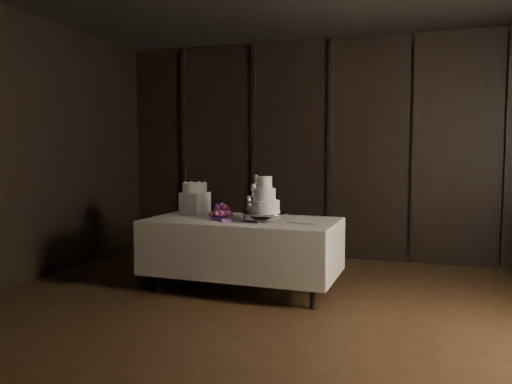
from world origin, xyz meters
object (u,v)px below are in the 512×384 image
Objects in this scene: wedding_cake at (262,198)px; small_cake at (195,188)px; bouquet at (221,213)px; display_table at (243,251)px; cake_stand at (265,217)px; box_pedestal at (195,203)px.

wedding_cake reaches higher than small_cake.
small_cake is (-0.42, 0.28, 0.24)m from bouquet.
display_table is at bearing 140.36° from wedding_cake.
bouquet is at bearing -33.80° from small_cake.
bouquet is at bearing -162.17° from display_table.
bouquet reaches higher than cake_stand.
box_pedestal is 0.96× the size of small_cake.
wedding_cake is at bearing -17.44° from display_table.
cake_stand is 1.78× the size of small_cake.
bouquet is at bearing -33.80° from box_pedestal.
small_cake is at bearing 162.95° from display_table.
bouquet is (-0.46, 0.02, -0.17)m from wedding_cake.
wedding_cake reaches higher than display_table.
box_pedestal is at bearing 162.50° from cake_stand.
cake_stand is at bearing -12.52° from display_table.
bouquet is 1.49× the size of small_cake.
box_pedestal is at bearing 146.20° from bouquet.
cake_stand is at bearing -17.50° from box_pedestal.
cake_stand reaches higher than display_table.
bouquet is at bearing 157.25° from wedding_cake.
small_cake reaches higher than box_pedestal.
display_table is 0.63m from wedding_cake.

